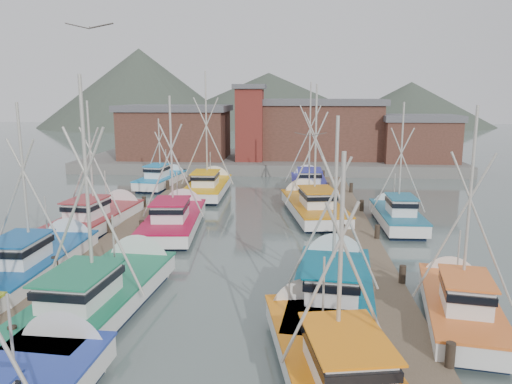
# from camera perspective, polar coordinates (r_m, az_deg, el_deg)

# --- Properties ---
(ground) EXTENTS (260.00, 260.00, 0.00)m
(ground) POSITION_cam_1_polar(r_m,az_deg,el_deg) (25.21, -3.00, -8.99)
(ground) COLOR #50605D
(ground) RESTS_ON ground
(dock_left) EXTENTS (2.30, 46.00, 1.50)m
(dock_left) POSITION_cam_1_polar(r_m,az_deg,el_deg) (30.52, -15.20, -5.36)
(dock_left) COLOR brown
(dock_left) RESTS_ON ground
(dock_right) EXTENTS (2.30, 46.00, 1.50)m
(dock_right) POSITION_cam_1_polar(r_m,az_deg,el_deg) (29.04, 11.98, -6.05)
(dock_right) COLOR brown
(dock_right) RESTS_ON ground
(quay) EXTENTS (44.00, 16.00, 1.20)m
(quay) POSITION_cam_1_polar(r_m,az_deg,el_deg) (61.08, 1.49, 3.53)
(quay) COLOR slate
(quay) RESTS_ON ground
(shed_left) EXTENTS (12.72, 8.48, 6.20)m
(shed_left) POSITION_cam_1_polar(r_m,az_deg,el_deg) (60.31, -9.16, 6.86)
(shed_left) COLOR brown
(shed_left) RESTS_ON quay
(shed_center) EXTENTS (14.84, 9.54, 6.90)m
(shed_center) POSITION_cam_1_polar(r_m,az_deg,el_deg) (60.67, 7.23, 7.27)
(shed_center) COLOR brown
(shed_center) RESTS_ON quay
(shed_right) EXTENTS (8.48, 6.36, 5.20)m
(shed_right) POSITION_cam_1_polar(r_m,az_deg,el_deg) (59.31, 18.07, 5.91)
(shed_right) COLOR brown
(shed_right) RESTS_ON quay
(lookout_tower) EXTENTS (3.60, 3.60, 8.50)m
(lookout_tower) POSITION_cam_1_polar(r_m,az_deg,el_deg) (56.79, -0.73, 7.97)
(lookout_tower) COLOR maroon
(lookout_tower) RESTS_ON quay
(distant_hills) EXTENTS (175.00, 140.00, 42.00)m
(distant_hills) POSITION_cam_1_polar(r_m,az_deg,el_deg) (147.17, -1.75, 7.73)
(distant_hills) COLOR #40493C
(distant_hills) RESTS_ON ground
(boat_1) EXTENTS (4.69, 10.13, 8.03)m
(boat_1) POSITION_cam_1_polar(r_m,az_deg,el_deg) (16.34, 8.47, -18.25)
(boat_1) COLOR black
(boat_1) RESTS_ON ground
(boat_4) EXTENTS (4.21, 10.67, 10.36)m
(boat_4) POSITION_cam_1_polar(r_m,az_deg,el_deg) (21.67, -16.99, -10.98)
(boat_4) COLOR black
(boat_4) RESTS_ON ground
(boat_5) EXTENTS (4.13, 10.33, 8.79)m
(boat_5) POSITION_cam_1_polar(r_m,az_deg,el_deg) (21.58, 8.79, -10.71)
(boat_5) COLOR black
(boat_5) RESTS_ON ground
(boat_6) EXTENTS (3.81, 9.52, 9.14)m
(boat_6) POSITION_cam_1_polar(r_m,az_deg,el_deg) (26.93, -23.55, -7.07)
(boat_6) COLOR black
(boat_6) RESTS_ON ground
(boat_7) EXTENTS (3.75, 8.33, 8.92)m
(boat_7) POSITION_cam_1_polar(r_m,az_deg,el_deg) (21.30, 22.10, -11.73)
(boat_7) COLOR black
(boat_7) RESTS_ON ground
(boat_8) EXTENTS (3.90, 10.20, 9.49)m
(boat_8) POSITION_cam_1_polar(r_m,az_deg,el_deg) (32.94, -9.19, -3.05)
(boat_8) COLOR black
(boat_8) RESTS_ON ground
(boat_9) EXTENTS (4.91, 10.73, 10.33)m
(boat_9) POSITION_cam_1_polar(r_m,az_deg,el_deg) (36.48, 6.40, -1.58)
(boat_9) COLOR black
(boat_9) RESTS_ON ground
(boat_10) EXTENTS (3.81, 9.74, 9.12)m
(boat_10) POSITION_cam_1_polar(r_m,az_deg,el_deg) (34.48, -17.41, -2.78)
(boat_10) COLOR black
(boat_10) RESTS_ON ground
(boat_11) EXTENTS (3.52, 8.08, 8.81)m
(boat_11) POSITION_cam_1_polar(r_m,az_deg,el_deg) (34.78, 15.68, -2.57)
(boat_11) COLOR black
(boat_11) RESTS_ON ground
(boat_12) EXTENTS (4.56, 9.99, 11.47)m
(boat_12) POSITION_cam_1_polar(r_m,az_deg,el_deg) (44.05, -5.41, 0.64)
(boat_12) COLOR black
(boat_12) RESTS_ON ground
(boat_13) EXTENTS (4.22, 9.72, 10.57)m
(boat_13) POSITION_cam_1_polar(r_m,az_deg,el_deg) (45.34, 6.02, 0.93)
(boat_13) COLOR black
(boat_13) RESTS_ON ground
(boat_14) EXTENTS (3.51, 8.54, 7.11)m
(boat_14) POSITION_cam_1_polar(r_m,az_deg,el_deg) (48.46, -10.56, 1.44)
(boat_14) COLOR black
(boat_14) RESTS_ON ground
(gull_near) EXTENTS (1.55, 0.64, 0.24)m
(gull_near) POSITION_cam_1_polar(r_m,az_deg,el_deg) (17.58, -18.50, 17.48)
(gull_near) COLOR gray
(gull_near) RESTS_ON ground
(gull_far) EXTENTS (1.54, 0.60, 0.24)m
(gull_far) POSITION_cam_1_polar(r_m,az_deg,el_deg) (24.22, 6.26, 6.52)
(gull_far) COLOR gray
(gull_far) RESTS_ON ground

